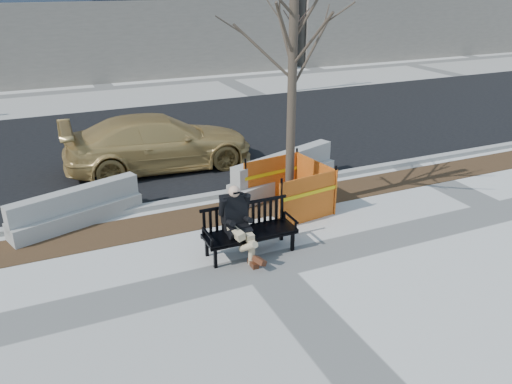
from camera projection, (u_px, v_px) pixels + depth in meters
ground at (265, 267)px, 9.93m from camera, size 120.00×120.00×0.00m
mulch_strip at (218, 214)px, 12.12m from camera, size 40.00×1.20×0.02m
asphalt_street at (154, 142)px, 17.33m from camera, size 60.00×10.40×0.01m
curb at (205, 197)px, 12.90m from camera, size 60.00×0.25×0.12m
bench at (250, 253)px, 10.43m from camera, size 1.91×0.69×1.02m
seated_man at (237, 254)px, 10.37m from camera, size 0.62×1.04×1.45m
tree_fence at (289, 210)px, 12.36m from camera, size 2.71×2.71×6.00m
sedan at (161, 168)px, 15.04m from camera, size 5.41×2.40×1.54m
jersey_barrier_left at (79, 224)px, 11.65m from camera, size 3.01×1.51×0.85m
jersey_barrier_right at (283, 188)px, 13.62m from camera, size 3.39×1.74×0.96m
far_tree_right at (294, 91)px, 25.03m from camera, size 2.28×2.28×4.79m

